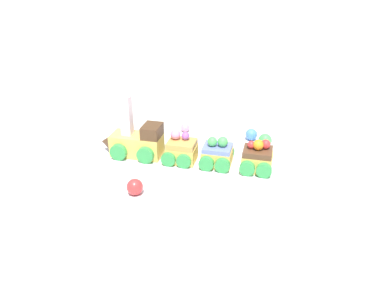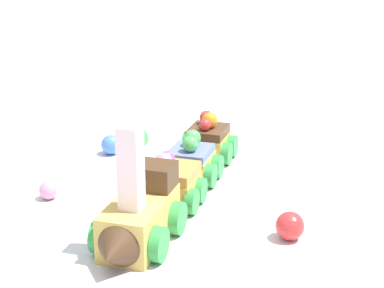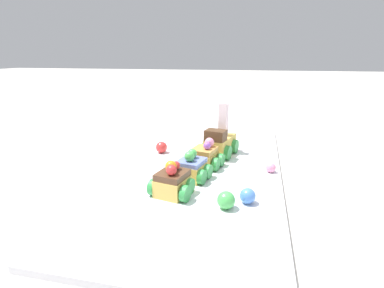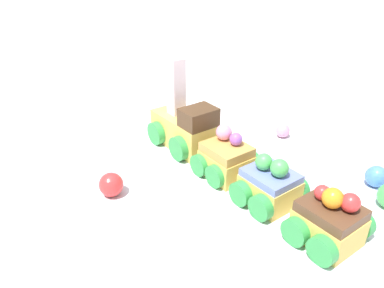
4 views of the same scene
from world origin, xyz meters
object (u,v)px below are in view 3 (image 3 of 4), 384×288
(cake_car_caramel, at_px, (206,157))
(gumball_blue, at_px, (248,196))
(cake_car_blueberry, at_px, (191,168))
(gumball_red, at_px, (161,147))
(gumball_green, at_px, (226,200))
(cake_train_locomotive, at_px, (221,142))
(cake_car_chocolate, at_px, (172,182))
(gumball_pink, at_px, (271,168))

(cake_car_caramel, distance_m, gumball_blue, 0.19)
(cake_car_blueberry, relative_size, gumball_red, 2.78)
(gumball_green, bearing_deg, cake_train_locomotive, 9.20)
(cake_car_chocolate, distance_m, gumball_green, 0.11)
(cake_car_caramel, height_order, gumball_red, cake_car_caramel)
(cake_car_blueberry, bearing_deg, cake_train_locomotive, -0.03)
(cake_car_chocolate, xyz_separation_m, gumball_pink, (0.15, -0.18, -0.01))
(cake_car_caramel, bearing_deg, gumball_red, 73.16)
(cake_train_locomotive, xyz_separation_m, gumball_red, (-0.03, 0.15, -0.02))
(cake_train_locomotive, distance_m, gumball_blue, 0.28)
(cake_train_locomotive, xyz_separation_m, gumball_green, (-0.29, -0.05, -0.02))
(gumball_pink, bearing_deg, gumball_blue, 164.54)
(cake_train_locomotive, xyz_separation_m, gumball_blue, (-0.26, -0.08, -0.02))
(cake_car_chocolate, bearing_deg, gumball_blue, -79.57)
(gumball_blue, height_order, gumball_green, gumball_green)
(cake_train_locomotive, bearing_deg, gumball_red, 112.19)
(cake_car_caramel, xyz_separation_m, gumball_blue, (-0.16, -0.10, -0.01))
(cake_car_caramel, relative_size, gumball_green, 2.73)
(cake_train_locomotive, relative_size, cake_car_caramel, 1.72)
(cake_train_locomotive, bearing_deg, cake_car_chocolate, -179.98)
(cake_car_blueberry, height_order, cake_car_chocolate, cake_car_chocolate)
(cake_train_locomotive, relative_size, cake_car_chocolate, 1.72)
(cake_train_locomotive, bearing_deg, gumball_pink, -119.06)
(cake_car_blueberry, distance_m, cake_car_chocolate, 0.08)
(cake_car_caramel, bearing_deg, cake_car_chocolate, 179.90)
(gumball_green, bearing_deg, cake_car_chocolate, 73.10)
(cake_car_blueberry, xyz_separation_m, gumball_pink, (0.07, -0.16, -0.01))
(cake_car_caramel, relative_size, cake_car_chocolate, 1.00)
(gumball_pink, xyz_separation_m, gumball_red, (0.08, 0.28, 0.00))
(gumball_pink, bearing_deg, gumball_red, 73.74)
(gumball_blue, xyz_separation_m, gumball_red, (0.24, 0.24, 0.00))
(cake_car_blueberry, bearing_deg, cake_car_chocolate, -179.85)
(cake_train_locomotive, bearing_deg, gumball_blue, -150.65)
(cake_car_caramel, xyz_separation_m, gumball_pink, (-0.01, -0.15, -0.01))
(cake_car_blueberry, height_order, gumball_pink, cake_car_blueberry)
(cake_car_caramel, relative_size, gumball_blue, 3.02)
(cake_car_chocolate, height_order, gumball_blue, cake_car_chocolate)
(cake_train_locomotive, height_order, gumball_blue, cake_train_locomotive)
(cake_train_locomotive, xyz_separation_m, cake_car_caramel, (-0.10, 0.02, -0.01))
(cake_car_caramel, bearing_deg, gumball_pink, -80.81)
(cake_car_blueberry, distance_m, gumball_green, 0.14)
(cake_car_blueberry, xyz_separation_m, gumball_blue, (-0.08, -0.12, -0.01))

